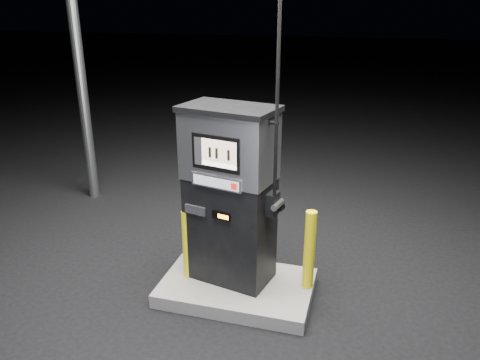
# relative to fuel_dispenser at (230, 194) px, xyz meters

# --- Properties ---
(ground) EXTENTS (80.00, 80.00, 0.00)m
(ground) POSITION_rel_fuel_dispenser_xyz_m (0.10, -0.10, -1.12)
(ground) COLOR black
(ground) RESTS_ON ground
(pump_island) EXTENTS (1.60, 1.00, 0.15)m
(pump_island) POSITION_rel_fuel_dispenser_xyz_m (0.10, -0.10, -1.04)
(pump_island) COLOR slate
(pump_island) RESTS_ON ground
(fuel_dispenser) EXTENTS (1.09, 0.74, 3.91)m
(fuel_dispenser) POSITION_rel_fuel_dispenser_xyz_m (0.00, 0.00, 0.00)
(fuel_dispenser) COLOR black
(fuel_dispenser) RESTS_ON pump_island
(bollard_left) EXTENTS (0.11, 0.11, 0.77)m
(bollard_left) POSITION_rel_fuel_dispenser_xyz_m (-0.45, -0.12, -0.58)
(bollard_left) COLOR yellow
(bollard_left) RESTS_ON pump_island
(bollard_right) EXTENTS (0.13, 0.13, 0.87)m
(bollard_right) POSITION_rel_fuel_dispenser_xyz_m (0.84, 0.02, -0.53)
(bollard_right) COLOR yellow
(bollard_right) RESTS_ON pump_island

